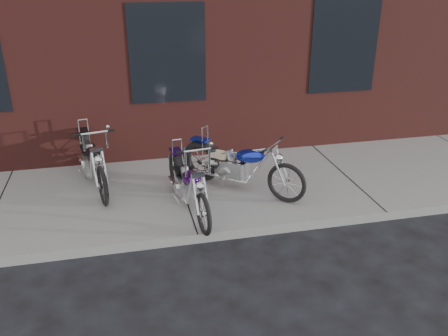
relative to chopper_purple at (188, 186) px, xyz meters
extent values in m
plane|color=#2A2931|center=(0.00, -0.83, -0.54)|extent=(120.00, 120.00, 0.00)
cube|color=gray|center=(0.00, 0.67, -0.47)|extent=(22.00, 3.00, 0.15)
torus|color=black|center=(-0.07, 0.55, -0.05)|extent=(0.22, 0.70, 0.69)
torus|color=black|center=(0.11, -0.95, -0.08)|extent=(0.14, 0.63, 0.62)
cube|color=#A0A0A0|center=(0.01, -0.06, -0.05)|extent=(0.31, 0.41, 0.29)
ellipsoid|color=#450F74|center=(0.04, -0.33, 0.22)|extent=(0.31, 0.55, 0.29)
cube|color=black|center=(-0.02, 0.19, 0.14)|extent=(0.26, 0.29, 0.06)
cylinder|color=white|center=(0.10, -0.83, 0.17)|extent=(0.07, 0.28, 0.52)
cylinder|color=white|center=(0.08, -0.71, 0.81)|extent=(0.53, 0.09, 0.03)
cylinder|color=white|center=(-0.06, 0.47, 0.32)|extent=(0.02, 0.02, 0.46)
cylinder|color=white|center=(0.10, 0.16, -0.18)|extent=(0.15, 0.86, 0.05)
torus|color=black|center=(0.50, 0.88, -0.02)|extent=(0.64, 0.62, 0.75)
torus|color=black|center=(1.68, -0.25, -0.05)|extent=(0.54, 0.52, 0.68)
cube|color=#A0A0A0|center=(0.98, 0.42, -0.03)|extent=(0.50, 0.50, 0.31)
ellipsoid|color=#1C2CBC|center=(1.19, 0.22, 0.28)|extent=(0.60, 0.59, 0.32)
cube|color=beige|center=(0.79, 0.61, 0.18)|extent=(0.38, 0.38, 0.06)
cylinder|color=white|center=(1.59, -0.16, 0.22)|extent=(0.25, 0.24, 0.56)
cylinder|color=white|center=(1.49, -0.07, 0.56)|extent=(0.42, 0.44, 0.03)
cylinder|color=white|center=(0.56, 0.82, 0.38)|extent=(0.03, 0.03, 0.50)
cylinder|color=white|center=(0.90, 0.67, -0.16)|extent=(0.71, 0.68, 0.05)
torus|color=black|center=(-1.59, 1.83, -0.03)|extent=(0.29, 0.74, 0.73)
torus|color=black|center=(-1.27, 0.28, -0.06)|extent=(0.20, 0.66, 0.66)
cube|color=#A0A0A0|center=(-1.46, 1.20, -0.04)|extent=(0.36, 0.45, 0.30)
ellipsoid|color=black|center=(-1.41, 0.92, 0.26)|extent=(0.37, 0.60, 0.31)
cube|color=black|center=(-1.52, 1.46, 0.16)|extent=(0.29, 0.33, 0.06)
cylinder|color=white|center=(-1.30, 0.40, 0.20)|extent=(0.10, 0.30, 0.54)
cylinder|color=white|center=(-1.32, 0.53, 0.75)|extent=(0.55, 0.14, 0.03)
cylinder|color=white|center=(-1.58, 1.75, 0.36)|extent=(0.03, 0.03, 0.49)
cylinder|color=white|center=(-1.39, 1.44, -0.17)|extent=(0.23, 0.90, 0.05)
camera|label=1|loc=(-0.92, -6.61, 3.19)|focal=38.00mm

